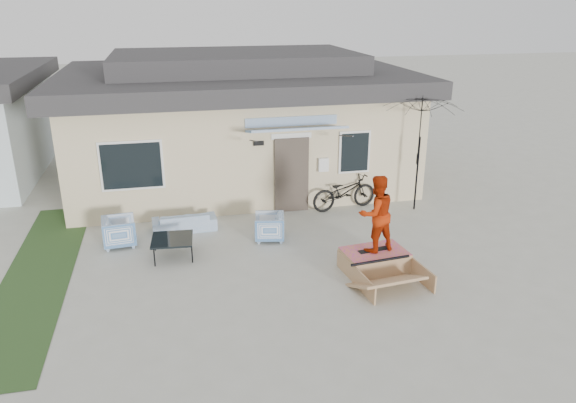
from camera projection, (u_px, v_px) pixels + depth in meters
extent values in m
plane|color=#ABAB9E|center=(293.00, 293.00, 11.08)|extent=(90.00, 90.00, 0.00)
cube|color=#243F1C|center=(39.00, 274.00, 11.84)|extent=(1.40, 8.00, 0.01)
cube|color=beige|center=(238.00, 132.00, 17.87)|extent=(10.00, 7.00, 3.00)
cube|color=#2B2B2E|center=(236.00, 78.00, 17.26)|extent=(10.80, 7.80, 0.50)
cube|color=#2B2B2E|center=(235.00, 60.00, 17.07)|extent=(7.50, 4.50, 0.60)
cube|color=#473B32|center=(292.00, 175.00, 15.00)|extent=(0.95, 0.08, 2.10)
cube|color=white|center=(132.00, 166.00, 13.95)|extent=(1.60, 0.06, 1.30)
cube|color=white|center=(354.00, 152.00, 15.19)|extent=(0.90, 0.06, 1.20)
cube|color=#3C6FAC|center=(296.00, 129.00, 14.05)|extent=(2.50, 1.09, 0.29)
imported|color=#3C6FAC|center=(184.00, 218.00, 13.99)|extent=(1.64, 0.54, 0.63)
imported|color=#3C6FAC|center=(119.00, 230.00, 13.10)|extent=(0.78, 0.82, 0.78)
imported|color=#3C6FAC|center=(269.00, 226.00, 13.42)|extent=(0.78, 0.82, 0.72)
cube|color=black|center=(173.00, 247.00, 12.56)|extent=(0.99, 0.99, 0.46)
imported|color=black|center=(344.00, 188.00, 15.30)|extent=(2.04, 1.02, 1.25)
cylinder|color=black|center=(417.00, 174.00, 15.13)|extent=(0.05, 0.05, 2.10)
imported|color=black|center=(419.00, 149.00, 14.88)|extent=(2.35, 2.20, 0.90)
cube|color=black|center=(374.00, 250.00, 11.89)|extent=(0.75, 0.29, 0.05)
imported|color=#A82506|center=(376.00, 212.00, 11.59)|extent=(0.94, 0.80, 1.70)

